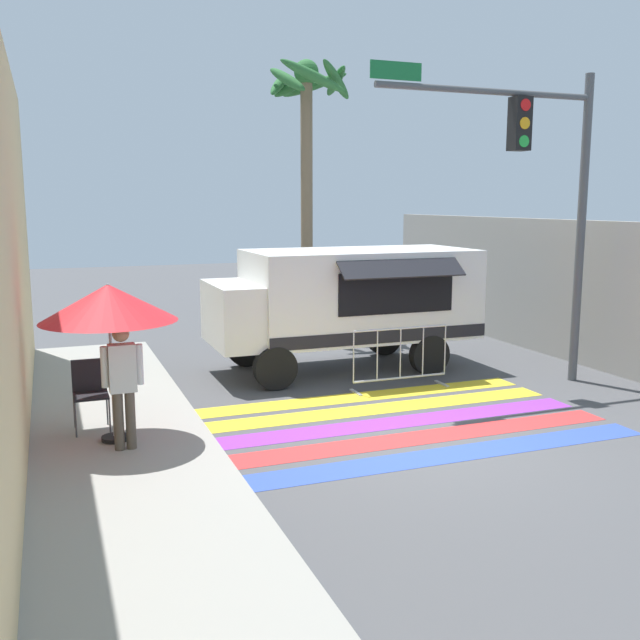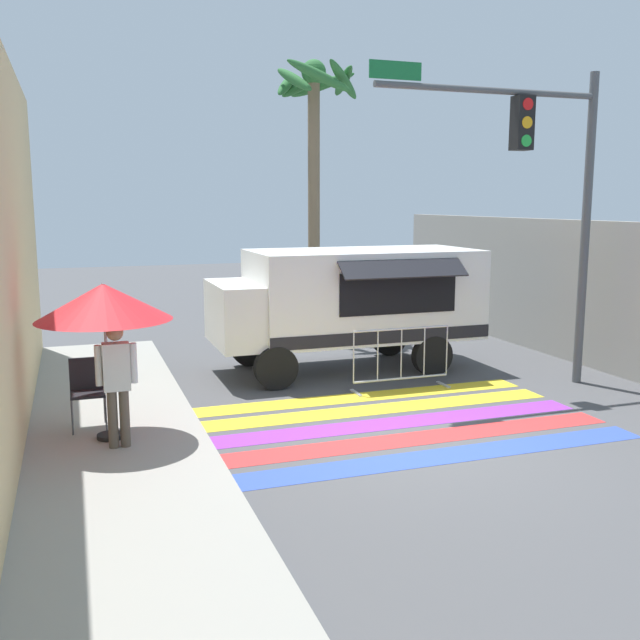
% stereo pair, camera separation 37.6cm
% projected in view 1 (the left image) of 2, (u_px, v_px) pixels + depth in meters
% --- Properties ---
extents(ground_plane, '(60.00, 60.00, 0.00)m').
position_uv_depth(ground_plane, '(418.00, 441.00, 10.07)').
color(ground_plane, '#4C4C4F').
extents(sidewalk_left, '(4.40, 16.00, 0.15)m').
position_uv_depth(sidewalk_left, '(43.00, 485.00, 8.31)').
color(sidewalk_left, '#99968E').
rests_on(sidewalk_left, ground_plane).
extents(concrete_wall_right, '(0.20, 16.00, 2.97)m').
position_uv_depth(concrete_wall_right, '(589.00, 294.00, 14.55)').
color(concrete_wall_right, '#A39E93').
rests_on(concrete_wall_right, ground_plane).
extents(crosswalk_painted, '(6.40, 3.60, 0.01)m').
position_uv_depth(crosswalk_painted, '(391.00, 423.00, 10.87)').
color(crosswalk_painted, '#334FB2').
rests_on(crosswalk_painted, ground_plane).
extents(food_truck, '(5.24, 2.64, 2.40)m').
position_uv_depth(food_truck, '(341.00, 298.00, 14.10)').
color(food_truck, white).
rests_on(food_truck, ground_plane).
extents(traffic_signal_pole, '(4.38, 0.29, 5.59)m').
position_uv_depth(traffic_signal_pole, '(544.00, 174.00, 12.56)').
color(traffic_signal_pole, '#515456').
rests_on(traffic_signal_pole, ground_plane).
extents(patio_umbrella, '(1.79, 1.79, 2.13)m').
position_uv_depth(patio_umbrella, '(109.00, 304.00, 9.34)').
color(patio_umbrella, black).
rests_on(patio_umbrella, sidewalk_left).
extents(folding_chair, '(0.47, 0.47, 0.99)m').
position_uv_depth(folding_chair, '(90.00, 388.00, 10.04)').
color(folding_chair, '#4C4C51').
rests_on(folding_chair, sidewalk_left).
extents(vendor_person, '(0.53, 0.22, 1.64)m').
position_uv_depth(vendor_person, '(123.00, 380.00, 9.15)').
color(vendor_person, brown).
rests_on(vendor_person, sidewalk_left).
extents(barricade_front, '(1.86, 0.44, 1.13)m').
position_uv_depth(barricade_front, '(400.00, 359.00, 12.78)').
color(barricade_front, '#B7BABF').
rests_on(barricade_front, ground_plane).
extents(palm_tree, '(2.29, 2.47, 6.72)m').
position_uv_depth(palm_tree, '(308.00, 133.00, 17.37)').
color(palm_tree, '#7A664C').
rests_on(palm_tree, ground_plane).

